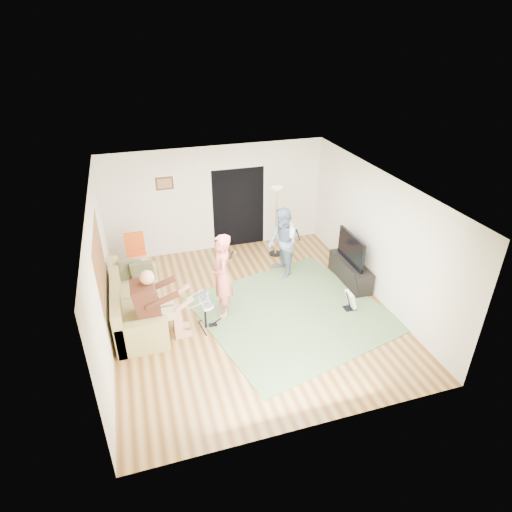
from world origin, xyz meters
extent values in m
plane|color=brown|center=(0.00, 0.00, 0.00)|extent=(6.00, 6.00, 0.00)
plane|color=white|center=(0.00, 0.00, 2.70)|extent=(6.00, 6.00, 0.00)
plane|color=brown|center=(-2.74, 0.20, 1.55)|extent=(0.00, 2.05, 2.05)
plane|color=black|center=(0.55, 2.99, 1.05)|extent=(2.10, 0.00, 2.10)
cube|color=#3F2314|center=(-1.25, 2.99, 1.90)|extent=(0.42, 0.03, 0.32)
cube|color=#4D6C42|center=(0.80, -0.30, 0.01)|extent=(4.18, 4.10, 0.02)
cube|color=tan|center=(-2.20, 0.41, 0.23)|extent=(0.92, 1.84, 0.45)
cube|color=tan|center=(-2.59, 0.41, 0.46)|extent=(0.17, 2.27, 0.92)
cube|color=tan|center=(-2.20, 1.44, 0.32)|extent=(0.92, 0.22, 0.65)
cube|color=tan|center=(-2.20, -0.61, 0.32)|extent=(0.92, 0.22, 0.65)
cube|color=#4C2315|center=(-2.05, -0.24, 0.88)|extent=(0.41, 0.53, 0.67)
sphere|color=tan|center=(-1.98, -0.24, 1.33)|extent=(0.27, 0.27, 0.27)
cylinder|color=black|center=(-1.00, -0.24, 0.33)|extent=(0.04, 0.04, 0.61)
cube|color=white|center=(-1.00, -0.24, 0.62)|extent=(0.12, 0.61, 0.04)
imported|color=#E07061|center=(-0.56, 0.13, 0.88)|extent=(0.50, 0.69, 1.77)
imported|color=slate|center=(1.11, 1.22, 0.83)|extent=(0.68, 0.84, 1.66)
cube|color=black|center=(1.98, -0.52, 0.02)|extent=(0.24, 0.19, 0.03)
cube|color=silver|center=(1.98, -0.52, 0.25)|extent=(0.19, 0.28, 0.37)
cylinder|color=black|center=(2.08, -0.52, 0.63)|extent=(0.19, 0.04, 0.49)
cylinder|color=black|center=(1.30, 2.20, 0.01)|extent=(0.32, 0.32, 0.03)
cylinder|color=#B4874D|center=(1.30, 2.20, 0.88)|extent=(0.04, 0.04, 1.71)
cone|color=white|center=(1.30, 2.20, 1.75)|extent=(0.29, 0.29, 0.11)
cube|color=tan|center=(-2.11, 2.02, 0.49)|extent=(0.48, 0.48, 0.04)
cube|color=#DE5417|center=(-2.11, 2.23, 0.85)|extent=(0.44, 0.11, 0.46)
cube|color=black|center=(2.50, 0.47, 0.25)|extent=(0.40, 1.40, 0.50)
cube|color=black|center=(2.45, 0.47, 0.85)|extent=(0.06, 1.08, 0.69)
camera|label=1|loc=(-2.02, -6.90, 5.29)|focal=30.00mm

